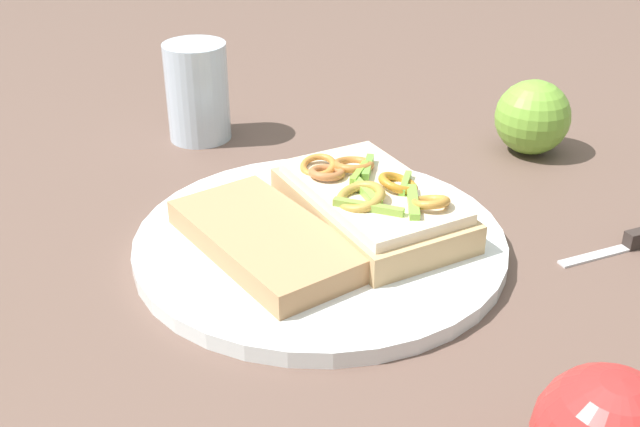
% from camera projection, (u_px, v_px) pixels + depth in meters
% --- Properties ---
extents(ground_plane, '(2.00, 2.00, 0.00)m').
position_uv_depth(ground_plane, '(320.00, 249.00, 0.64)').
color(ground_plane, brown).
rests_on(ground_plane, ground).
extents(plate, '(0.30, 0.30, 0.01)m').
position_uv_depth(plate, '(320.00, 242.00, 0.63)').
color(plate, white).
rests_on(plate, ground_plane).
extents(sandwich, '(0.20, 0.18, 0.05)m').
position_uv_depth(sandwich, '(371.00, 202.00, 0.64)').
color(sandwich, tan).
rests_on(sandwich, plate).
extents(bread_slice_side, '(0.18, 0.18, 0.02)m').
position_uv_depth(bread_slice_side, '(266.00, 239.00, 0.61)').
color(bread_slice_side, tan).
rests_on(bread_slice_side, plate).
extents(apple_0, '(0.09, 0.09, 0.08)m').
position_uv_depth(apple_0, '(533.00, 117.00, 0.79)').
color(apple_0, '#75AC39').
rests_on(apple_0, ground_plane).
extents(drinking_glass, '(0.07, 0.07, 0.10)m').
position_uv_depth(drinking_glass, '(197.00, 92.00, 0.81)').
color(drinking_glass, silver).
rests_on(drinking_glass, ground_plane).
extents(knife, '(0.07, 0.11, 0.01)m').
position_uv_depth(knife, '(639.00, 239.00, 0.64)').
color(knife, silver).
rests_on(knife, ground_plane).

